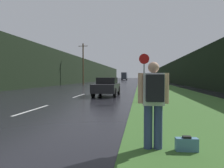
{
  "coord_description": "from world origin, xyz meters",
  "views": [
    {
      "loc": [
        4.82,
        -1.67,
        1.5
      ],
      "look_at": [
        2.56,
        14.49,
        0.92
      ],
      "focal_mm": 32.0,
      "sensor_mm": 36.0,
      "label": 1
    }
  ],
  "objects": [
    {
      "name": "suitcase",
      "position": [
        5.76,
        2.43,
        0.15
      ],
      "size": [
        0.45,
        0.18,
        0.32
      ],
      "rotation": [
        0.0,
        0.0,
        0.07
      ],
      "color": "teal",
      "rests_on": "ground_plane"
    },
    {
      "name": "delivery_truck",
      "position": [
        -2.21,
        88.89,
        1.81
      ],
      "size": [
        2.42,
        7.22,
        3.47
      ],
      "color": "black",
      "rests_on": "ground_plane"
    },
    {
      "name": "utility_pole_far",
      "position": [
        -6.04,
        35.72,
        4.09
      ],
      "size": [
        1.8,
        0.24,
        7.92
      ],
      "color": "#4C3823",
      "rests_on": "ground_plane"
    },
    {
      "name": "car_passing_near",
      "position": [
        2.21,
        14.09,
        0.74
      ],
      "size": [
        1.83,
        4.24,
        1.45
      ],
      "rotation": [
        0.0,
        0.0,
        3.14
      ],
      "color": "black",
      "rests_on": "ground_plane"
    },
    {
      "name": "lane_stripe_d",
      "position": [
        0.0,
        20.74,
        0.0
      ],
      "size": [
        0.12,
        3.0,
        0.01
      ],
      "primitive_type": "cube",
      "color": "silver",
      "rests_on": "ground_plane"
    },
    {
      "name": "treeline_near_side",
      "position": [
        13.41,
        50.0,
        2.58
      ],
      "size": [
        2.0,
        140.0,
        5.16
      ],
      "primitive_type": "cube",
      "color": "black",
      "rests_on": "ground_plane"
    },
    {
      "name": "lane_stripe_c",
      "position": [
        0.0,
        13.74,
        0.0
      ],
      "size": [
        0.12,
        3.0,
        0.01
      ],
      "primitive_type": "cube",
      "color": "silver",
      "rests_on": "ground_plane"
    },
    {
      "name": "treeline_far_side",
      "position": [
        -10.41,
        50.0,
        3.12
      ],
      "size": [
        2.0,
        140.0,
        6.25
      ],
      "primitive_type": "cube",
      "color": "black",
      "rests_on": "ground_plane"
    },
    {
      "name": "lane_stripe_e",
      "position": [
        0.0,
        27.74,
        0.0
      ],
      "size": [
        0.12,
        3.0,
        0.01
      ],
      "primitive_type": "cube",
      "color": "silver",
      "rests_on": "ground_plane"
    },
    {
      "name": "lane_stripe_b",
      "position": [
        0.0,
        6.74,
        0.0
      ],
      "size": [
        0.12,
        3.0,
        0.01
      ],
      "primitive_type": "cube",
      "color": "silver",
      "rests_on": "ground_plane"
    },
    {
      "name": "stop_sign",
      "position": [
        5.07,
        10.37,
        1.71
      ],
      "size": [
        0.61,
        0.07,
        2.88
      ],
      "color": "slate",
      "rests_on": "ground_plane"
    },
    {
      "name": "hitchhiker_with_backpack",
      "position": [
        5.1,
        2.45,
        1.04
      ],
      "size": [
        0.63,
        0.44,
        1.81
      ],
      "rotation": [
        0.0,
        0.0,
        0.07
      ],
      "color": "navy",
      "rests_on": "ground_plane"
    },
    {
      "name": "grass_verge",
      "position": [
        7.41,
        40.0,
        0.01
      ],
      "size": [
        6.0,
        240.0,
        0.02
      ],
      "primitive_type": "cube",
      "color": "#386028",
      "rests_on": "ground_plane"
    }
  ]
}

